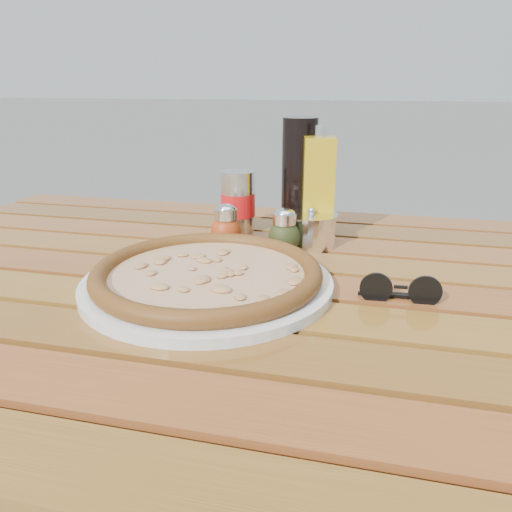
% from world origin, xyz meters
% --- Properties ---
extents(table, '(1.40, 0.90, 0.75)m').
position_xyz_m(table, '(0.00, -0.00, 0.67)').
color(table, '#361A0C').
rests_on(table, ground).
extents(plate, '(0.42, 0.42, 0.01)m').
position_xyz_m(plate, '(-0.06, -0.05, 0.76)').
color(plate, silver).
rests_on(plate, table).
extents(pizza, '(0.44, 0.44, 0.03)m').
position_xyz_m(pizza, '(-0.06, -0.05, 0.77)').
color(pizza, beige).
rests_on(pizza, plate).
extents(pepper_shaker, '(0.06, 0.06, 0.08)m').
position_xyz_m(pepper_shaker, '(-0.08, 0.13, 0.79)').
color(pepper_shaker, '#AC3B13').
rests_on(pepper_shaker, table).
extents(oregano_shaker, '(0.06, 0.06, 0.08)m').
position_xyz_m(oregano_shaker, '(0.02, 0.13, 0.79)').
color(oregano_shaker, '#333A17').
rests_on(oregano_shaker, table).
extents(dark_bottle, '(0.08, 0.08, 0.22)m').
position_xyz_m(dark_bottle, '(0.03, 0.26, 0.86)').
color(dark_bottle, black).
rests_on(dark_bottle, table).
extents(soda_can, '(0.08, 0.08, 0.12)m').
position_xyz_m(soda_can, '(-0.09, 0.24, 0.81)').
color(soda_can, silver).
rests_on(soda_can, table).
extents(olive_oil_cruet, '(0.06, 0.06, 0.21)m').
position_xyz_m(olive_oil_cruet, '(0.07, 0.22, 0.85)').
color(olive_oil_cruet, '#B39113').
rests_on(olive_oil_cruet, table).
extents(parmesan_tin, '(0.10, 0.10, 0.07)m').
position_xyz_m(parmesan_tin, '(0.06, 0.18, 0.78)').
color(parmesan_tin, white).
rests_on(parmesan_tin, table).
extents(sunglasses, '(0.11, 0.03, 0.04)m').
position_xyz_m(sunglasses, '(0.21, -0.03, 0.77)').
color(sunglasses, black).
rests_on(sunglasses, table).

